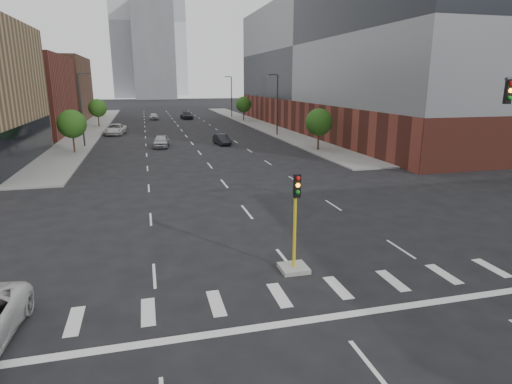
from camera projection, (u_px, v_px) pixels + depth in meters
name	position (u px, v px, depth m)	size (l,w,h in m)	color
sidewalk_left_far	(93.00, 127.00, 76.17)	(5.00, 92.00, 0.15)	gray
sidewalk_right_far	(255.00, 123.00, 83.44)	(5.00, 92.00, 0.15)	gray
building_left_far_b	(35.00, 89.00, 88.38)	(20.00, 24.00, 13.00)	brown
building_right_main	(361.00, 63.00, 71.09)	(24.00, 70.00, 22.00)	brown
tower_left	(134.00, 23.00, 205.82)	(22.00, 22.00, 70.00)	#B2B7BC
tower_right	(167.00, 24.00, 246.39)	(20.00, 20.00, 80.00)	#B2B7BC
tower_mid	(154.00, 49.00, 192.30)	(18.00, 18.00, 44.00)	slate
median_traffic_signal	(294.00, 250.00, 18.66)	(1.20, 1.20, 4.40)	#999993
streetlight_right_a	(277.00, 102.00, 64.01)	(1.60, 0.22, 9.07)	#2D2D30
streetlight_right_b	(231.00, 95.00, 96.80)	(1.60, 0.22, 9.07)	#2D2D30
streetlight_left	(82.00, 107.00, 52.83)	(1.60, 0.22, 9.07)	#2D2D30
tree_left_near	(72.00, 124.00, 48.41)	(3.20, 3.20, 4.85)	#382619
tree_left_far	(97.00, 108.00, 76.51)	(3.20, 3.20, 4.85)	#382619
tree_right_near	(319.00, 122.00, 50.51)	(3.20, 3.20, 4.85)	#382619
tree_right_far	(244.00, 104.00, 87.98)	(3.20, 3.20, 4.85)	#382619
car_near_left	(161.00, 141.00, 53.81)	(1.84, 4.57, 1.56)	#A7A8AC
car_mid_right	(222.00, 139.00, 56.07)	(1.43, 4.10, 1.35)	black
car_far_left	(116.00, 129.00, 66.42)	(2.70, 5.86, 1.63)	silver
car_deep_right	(187.00, 115.00, 93.44)	(2.18, 5.35, 1.55)	black
car_distant	(154.00, 116.00, 91.82)	(1.73, 4.31, 1.47)	#B2B2B7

